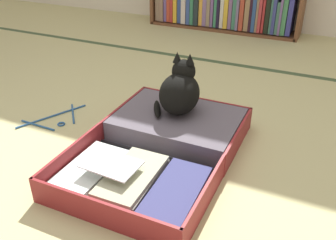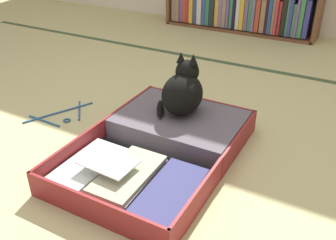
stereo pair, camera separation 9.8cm
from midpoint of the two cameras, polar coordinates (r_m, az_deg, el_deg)
name	(u,v)px [view 1 (the left image)]	position (r m, az deg, el deg)	size (l,w,h in m)	color
ground_plane	(121,166)	(1.66, -8.93, -6.98)	(10.00, 10.00, 0.00)	tan
tatami_border	(219,62)	(2.78, 6.77, 8.79)	(4.80, 0.05, 0.00)	#3D5133
open_suitcase	(165,142)	(1.71, -2.07, -3.40)	(0.62, 0.90, 0.11)	maroon
black_cat	(180,91)	(1.78, 0.30, 4.44)	(0.25, 0.25, 0.29)	black
clothes_hanger	(55,119)	(2.09, -18.17, 0.17)	(0.27, 0.36, 0.01)	#285791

